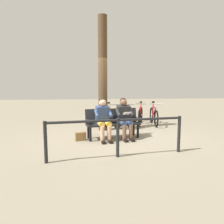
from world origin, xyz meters
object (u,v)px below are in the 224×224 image
(person_reading, at_px, (124,116))
(tree_trunk, at_px, (103,74))
(bench, at_px, (113,121))
(handbag, at_px, (81,136))
(bicycle_black, at_px, (140,116))
(litter_bin, at_px, (127,119))
(bicycle_red, at_px, (110,117))
(person_companion, at_px, (103,117))
(bicycle_green, at_px, (125,117))
(bicycle_purple, at_px, (154,116))

(person_reading, relative_size, tree_trunk, 0.31)
(bench, bearing_deg, handbag, 4.75)
(tree_trunk, relative_size, bicycle_black, 2.44)
(litter_bin, relative_size, bicycle_red, 0.47)
(bench, distance_m, bicycle_red, 1.77)
(person_reading, xyz_separation_m, bicycle_red, (0.20, -1.88, -0.31))
(bicycle_black, bearing_deg, person_companion, -17.81)
(person_reading, bearing_deg, bicycle_black, -125.90)
(handbag, height_order, bicycle_black, bicycle_black)
(person_companion, relative_size, bicycle_green, 0.71)
(litter_bin, xyz_separation_m, bicycle_black, (-0.72, -0.77, -0.02))
(handbag, relative_size, bicycle_purple, 0.18)
(bicycle_green, height_order, bicycle_red, same)
(person_reading, xyz_separation_m, handbag, (1.29, 0.12, -0.54))
(bench, xyz_separation_m, person_companion, (0.29, 0.21, 0.16))
(person_reading, height_order, handbag, person_reading)
(bench, distance_m, bicycle_green, 1.91)
(bicycle_purple, bearing_deg, person_reading, -30.00)
(person_companion, distance_m, bicycle_green, 2.24)
(person_reading, bearing_deg, bicycle_red, -92.73)
(bicycle_black, bearing_deg, handbag, -26.87)
(tree_trunk, distance_m, litter_bin, 1.80)
(bicycle_black, bearing_deg, bicycle_green, -52.54)
(bicycle_black, xyz_separation_m, bicycle_green, (0.66, 0.21, 0.00))
(person_reading, relative_size, bicycle_black, 0.75)
(person_reading, relative_size, litter_bin, 1.60)
(tree_trunk, relative_size, bicycle_red, 2.47)
(litter_bin, xyz_separation_m, bicycle_purple, (-1.26, -0.69, -0.02))
(handbag, bearing_deg, bicycle_purple, -143.66)
(bicycle_black, bearing_deg, litter_bin, -23.19)
(handbag, relative_size, tree_trunk, 0.08)
(person_companion, bearing_deg, bicycle_black, -136.75)
(bench, height_order, bicycle_black, bicycle_black)
(bench, xyz_separation_m, bicycle_green, (-0.73, -1.76, -0.15))
(person_companion, xyz_separation_m, bicycle_green, (-1.03, -1.97, -0.30))
(handbag, xyz_separation_m, bicycle_black, (-2.35, -2.20, 0.24))
(bicycle_purple, distance_m, bicycle_black, 0.54)
(person_reading, bearing_deg, handbag, -3.70)
(handbag, bearing_deg, tree_trunk, -119.11)
(tree_trunk, bearing_deg, bicycle_black, -152.07)
(person_companion, relative_size, bicycle_black, 0.75)
(person_companion, xyz_separation_m, bicycle_red, (-0.43, -1.97, -0.30))
(person_reading, xyz_separation_m, bicycle_purple, (-1.59, -2.00, -0.31))
(person_companion, distance_m, tree_trunk, 1.86)
(tree_trunk, xyz_separation_m, bicycle_purple, (-2.13, -0.77, -1.59))
(person_companion, height_order, bicycle_purple, person_companion)
(bicycle_green, bearing_deg, person_companion, -27.14)
(person_companion, distance_m, handbag, 0.85)
(bicycle_purple, bearing_deg, tree_trunk, -61.64)
(person_reading, height_order, litter_bin, person_reading)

